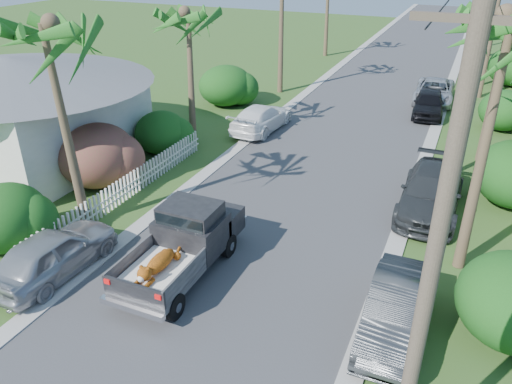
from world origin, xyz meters
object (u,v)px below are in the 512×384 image
at_px(parked_car_rm, 431,192).
at_px(parked_car_rn, 397,311).
at_px(parked_car_ln, 53,253).
at_px(parked_car_rd, 434,92).
at_px(parked_car_rf, 429,104).
at_px(palm_l_b, 187,13).
at_px(utility_pole_a, 429,283).
at_px(palm_l_a, 46,25).
at_px(utility_pole_b, 473,68).
at_px(parked_car_lf, 261,118).
at_px(house_left, 18,113).
at_px(palm_r_b, 508,27).
at_px(utility_pole_c, 484,18).
at_px(pickup_truck, 187,239).

bearing_deg(parked_car_rm, parked_car_rn, -90.21).
bearing_deg(parked_car_ln, parked_car_rd, -108.05).
bearing_deg(parked_car_rf, palm_l_b, -143.75).
bearing_deg(utility_pole_a, parked_car_rf, 95.01).
height_order(palm_l_b, utility_pole_a, utility_pole_a).
distance_m(palm_l_a, utility_pole_b, 15.64).
bearing_deg(parked_car_lf, parked_car_rn, 129.49).
height_order(parked_car_rn, palm_l_b, palm_l_b).
bearing_deg(parked_car_rf, house_left, -144.26).
distance_m(parked_car_rm, utility_pole_b, 5.47).
distance_m(parked_car_ln, utility_pole_a, 11.55).
distance_m(parked_car_rm, palm_r_b, 7.98).
distance_m(parked_car_rn, parked_car_lf, 15.66).
distance_m(palm_l_a, palm_l_b, 9.05).
bearing_deg(utility_pole_b, palm_r_b, 63.43).
bearing_deg(parked_car_rn, parked_car_rf, 93.72).
bearing_deg(utility_pole_a, parked_car_rd, 94.46).
xyz_separation_m(parked_car_rd, utility_pole_c, (2.00, 4.38, 3.91)).
bearing_deg(utility_pole_c, palm_r_b, -85.60).
height_order(parked_car_rf, utility_pole_c, utility_pole_c).
height_order(palm_l_b, utility_pole_b, utility_pole_b).
xyz_separation_m(parked_car_ln, utility_pole_a, (10.60, -2.45, 3.87)).
bearing_deg(palm_l_a, house_left, 149.53).
height_order(parked_car_ln, utility_pole_c, utility_pole_c).
bearing_deg(parked_car_rd, parked_car_lf, -133.28).
distance_m(palm_l_a, palm_r_b, 17.57).
height_order(palm_l_a, palm_r_b, palm_l_a).
relative_size(parked_car_rn, palm_r_b, 0.59).
distance_m(parked_car_rn, parked_car_ln, 10.07).
bearing_deg(parked_car_rm, utility_pole_b, 81.30).
relative_size(pickup_truck, utility_pole_a, 0.57).
xyz_separation_m(palm_l_b, house_left, (-6.20, -5.00, -4.03)).
bearing_deg(palm_l_a, utility_pole_b, 40.28).
bearing_deg(palm_r_b, parked_car_rm, -105.31).
bearing_deg(palm_r_b, utility_pole_a, -93.37).
bearing_deg(utility_pole_c, palm_l_b, -127.78).
xyz_separation_m(palm_l_b, utility_pole_a, (12.40, -14.00, -1.55)).
bearing_deg(pickup_truck, parked_car_ln, -151.25).
bearing_deg(parked_car_lf, palm_l_b, 49.84).
bearing_deg(utility_pole_a, parked_car_lf, 120.54).
distance_m(parked_car_lf, utility_pole_a, 19.76).
height_order(parked_car_rm, parked_car_rd, parked_car_rm).
bearing_deg(parked_car_ln, utility_pole_c, -108.73).
height_order(house_left, utility_pole_b, utility_pole_b).
xyz_separation_m(parked_car_rm, parked_car_ln, (-10.00, -8.71, -0.03)).
bearing_deg(palm_l_b, utility_pole_c, 52.22).
relative_size(parked_car_rf, parked_car_lf, 0.88).
height_order(utility_pole_b, utility_pole_c, same).
relative_size(parked_car_rf, palm_r_b, 0.57).
bearing_deg(parked_car_ln, pickup_truck, -148.94).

